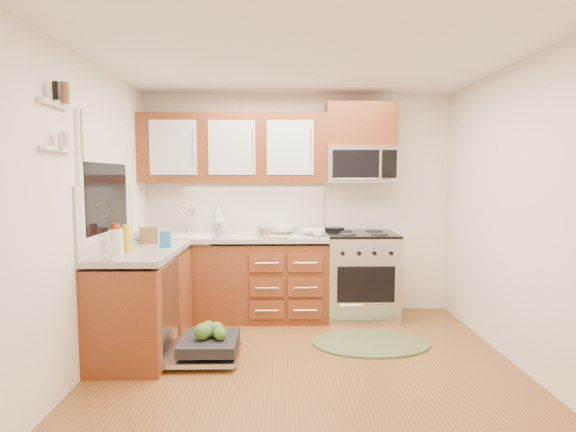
{
  "coord_description": "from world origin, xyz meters",
  "views": [
    {
      "loc": [
        -0.21,
        -3.45,
        1.56
      ],
      "look_at": [
        -0.13,
        0.85,
        1.19
      ],
      "focal_mm": 28.0,
      "sensor_mm": 36.0,
      "label": 1
    }
  ],
  "objects_px": {
    "stock_pot": "(264,232)",
    "dishwasher": "(205,348)",
    "paper_towel_roll": "(116,245)",
    "upper_cabinets": "(234,149)",
    "bowl_a": "(312,232)",
    "microwave": "(360,164)",
    "cutting_board": "(276,237)",
    "range": "(360,275)",
    "cup": "(319,232)",
    "rug": "(371,343)",
    "sink": "(185,247)",
    "bowl_b": "(281,229)",
    "skillet": "(334,229)"
  },
  "relations": [
    {
      "from": "range",
      "to": "bowl_a",
      "type": "height_order",
      "value": "bowl_a"
    },
    {
      "from": "skillet",
      "to": "bowl_a",
      "type": "bearing_deg",
      "value": -151.11
    },
    {
      "from": "microwave",
      "to": "range",
      "type": "bearing_deg",
      "value": -90.0
    },
    {
      "from": "upper_cabinets",
      "to": "bowl_b",
      "type": "xyz_separation_m",
      "value": [
        0.52,
        0.03,
        -0.9
      ]
    },
    {
      "from": "upper_cabinets",
      "to": "bowl_a",
      "type": "relative_size",
      "value": 8.15
    },
    {
      "from": "sink",
      "to": "rug",
      "type": "bearing_deg",
      "value": -23.05
    },
    {
      "from": "rug",
      "to": "paper_towel_roll",
      "type": "relative_size",
      "value": 4.76
    },
    {
      "from": "sink",
      "to": "stock_pot",
      "type": "height_order",
      "value": "stock_pot"
    },
    {
      "from": "range",
      "to": "upper_cabinets",
      "type": "bearing_deg",
      "value": 174.11
    },
    {
      "from": "cutting_board",
      "to": "dishwasher",
      "type": "bearing_deg",
      "value": -123.29
    },
    {
      "from": "upper_cabinets",
      "to": "skillet",
      "type": "bearing_deg",
      "value": 1.67
    },
    {
      "from": "stock_pot",
      "to": "paper_towel_roll",
      "type": "distance_m",
      "value": 1.7
    },
    {
      "from": "microwave",
      "to": "cutting_board",
      "type": "relative_size",
      "value": 3.01
    },
    {
      "from": "paper_towel_roll",
      "to": "skillet",
      "type": "bearing_deg",
      "value": 40.82
    },
    {
      "from": "sink",
      "to": "dishwasher",
      "type": "xyz_separation_m",
      "value": [
        0.39,
        -1.12,
        -0.7
      ]
    },
    {
      "from": "upper_cabinets",
      "to": "microwave",
      "type": "relative_size",
      "value": 2.7
    },
    {
      "from": "cup",
      "to": "range",
      "type": "bearing_deg",
      "value": 18.22
    },
    {
      "from": "cutting_board",
      "to": "upper_cabinets",
      "type": "bearing_deg",
      "value": 142.88
    },
    {
      "from": "cutting_board",
      "to": "rug",
      "type": "bearing_deg",
      "value": -34.01
    },
    {
      "from": "microwave",
      "to": "bowl_a",
      "type": "bearing_deg",
      "value": -170.98
    },
    {
      "from": "bowl_b",
      "to": "upper_cabinets",
      "type": "bearing_deg",
      "value": -177.26
    },
    {
      "from": "range",
      "to": "stock_pot",
      "type": "xyz_separation_m",
      "value": [
        -1.06,
        -0.14,
        0.5
      ]
    },
    {
      "from": "dishwasher",
      "to": "paper_towel_roll",
      "type": "xyz_separation_m",
      "value": [
        -0.61,
        -0.31,
        0.94
      ]
    },
    {
      "from": "sink",
      "to": "cup",
      "type": "distance_m",
      "value": 1.47
    },
    {
      "from": "range",
      "to": "microwave",
      "type": "relative_size",
      "value": 1.25
    },
    {
      "from": "cutting_board",
      "to": "bowl_b",
      "type": "bearing_deg",
      "value": 82.09
    },
    {
      "from": "sink",
      "to": "bowl_b",
      "type": "height_order",
      "value": "bowl_b"
    },
    {
      "from": "dishwasher",
      "to": "paper_towel_roll",
      "type": "relative_size",
      "value": 3.04
    },
    {
      "from": "microwave",
      "to": "paper_towel_roll",
      "type": "relative_size",
      "value": 3.3
    },
    {
      "from": "stock_pot",
      "to": "dishwasher",
      "type": "bearing_deg",
      "value": -115.95
    },
    {
      "from": "cutting_board",
      "to": "bowl_a",
      "type": "height_order",
      "value": "bowl_a"
    },
    {
      "from": "range",
      "to": "skillet",
      "type": "bearing_deg",
      "value": 147.59
    },
    {
      "from": "range",
      "to": "cup",
      "type": "bearing_deg",
      "value": -161.78
    },
    {
      "from": "skillet",
      "to": "bowl_b",
      "type": "xyz_separation_m",
      "value": [
        -0.6,
        -0.01,
        0.0
      ]
    },
    {
      "from": "upper_cabinets",
      "to": "range",
      "type": "height_order",
      "value": "upper_cabinets"
    },
    {
      "from": "upper_cabinets",
      "to": "cutting_board",
      "type": "xyz_separation_m",
      "value": [
        0.47,
        -0.35,
        -0.94
      ]
    },
    {
      "from": "sink",
      "to": "stock_pot",
      "type": "distance_m",
      "value": 0.9
    },
    {
      "from": "dishwasher",
      "to": "bowl_a",
      "type": "relative_size",
      "value": 2.78
    },
    {
      "from": "upper_cabinets",
      "to": "bowl_b",
      "type": "height_order",
      "value": "upper_cabinets"
    },
    {
      "from": "dishwasher",
      "to": "paper_towel_roll",
      "type": "distance_m",
      "value": 1.16
    },
    {
      "from": "bowl_b",
      "to": "microwave",
      "type": "bearing_deg",
      "value": -3.24
    },
    {
      "from": "microwave",
      "to": "skillet",
      "type": "distance_m",
      "value": 0.78
    },
    {
      "from": "range",
      "to": "microwave",
      "type": "distance_m",
      "value": 1.23
    },
    {
      "from": "stock_pot",
      "to": "bowl_a",
      "type": "height_order",
      "value": "stock_pot"
    },
    {
      "from": "rug",
      "to": "stock_pot",
      "type": "bearing_deg",
      "value": 146.59
    },
    {
      "from": "microwave",
      "to": "bowl_b",
      "type": "bearing_deg",
      "value": 176.76
    },
    {
      "from": "rug",
      "to": "cup",
      "type": "xyz_separation_m",
      "value": [
        -0.44,
        0.66,
        0.97
      ]
    },
    {
      "from": "upper_cabinets",
      "to": "cup",
      "type": "xyz_separation_m",
      "value": [
        0.93,
        -0.3,
        -0.9
      ]
    },
    {
      "from": "range",
      "to": "cutting_board",
      "type": "distance_m",
      "value": 1.06
    },
    {
      "from": "sink",
      "to": "rug",
      "type": "height_order",
      "value": "sink"
    }
  ]
}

